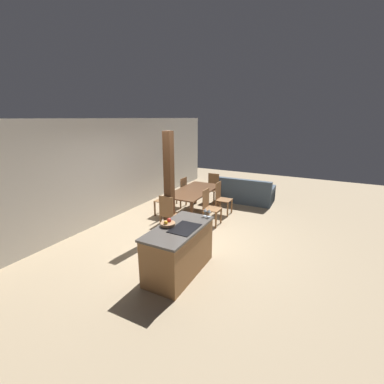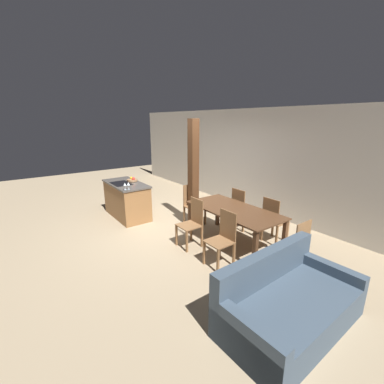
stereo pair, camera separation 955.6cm
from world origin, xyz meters
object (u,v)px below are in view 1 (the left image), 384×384
Objects in this scene: wine_glass_middle at (205,210)px; dining_chair_foot_end at (212,188)px; dining_chair_near_left at (210,207)px; dining_chair_far_right at (181,192)px; couch at (245,194)px; dining_chair_head_end at (169,213)px; timber_post at (169,184)px; dining_table at (194,193)px; dining_chair_far_left at (165,199)px; wine_glass_near at (209,211)px; kitchen_island at (179,250)px; dining_chair_near_right at (222,198)px; fruit_bowl at (168,223)px.

dining_chair_foot_end is at bearing 20.76° from wine_glass_middle.
dining_chair_near_left and dining_chair_far_right have the same top height.
couch is (0.56, -0.97, -0.22)m from dining_chair_foot_end.
timber_post is (0.04, -0.01, 0.73)m from dining_chair_head_end.
dining_chair_head_end is (0.70, 1.28, -0.53)m from wine_glass_middle.
couch is 0.75× the size of timber_post.
dining_chair_foot_end reaches higher than dining_table.
wine_glass_near is at bearing 51.93° from dining_chair_far_left.
dining_chair_near_right reaches higher than kitchen_island.
timber_post is (0.74, 1.35, 0.20)m from wine_glass_near.
dining_table is (2.74, 0.88, -0.28)m from fruit_bowl.
dining_table is 2.04× the size of dining_chair_head_end.
fruit_bowl is at bearing -175.10° from dining_chair_near_left.
timber_post reaches higher than dining_chair_foot_end.
wine_glass_near is 1.55m from timber_post.
wine_glass_near is 0.17× the size of dining_chair_near_left.
dining_chair_far_left is at bearing 122.23° from dining_table.
timber_post is (0.74, 1.27, 0.20)m from wine_glass_middle.
dining_chair_far_right is at bearing 40.29° from couch.
fruit_bowl is 0.28× the size of dining_chair_near_left.
wine_glass_near reaches higher than dining_chair_foot_end.
dining_chair_head_end is at bearing 62.86° from wine_glass_near.
timber_post is at bearing 142.18° from dining_chair_near_left.
dining_chair_head_end is at bearing 61.35° from wine_glass_middle.
timber_post reaches higher than fruit_bowl.
dining_chair_near_left is 0.52× the size of couch.
couch is 3.47m from timber_post.
wine_glass_middle is 0.17× the size of dining_chair_near_left.
kitchen_island is 1.57× the size of dining_chair_foot_end.
kitchen_island is at bearing -170.10° from dining_chair_near_left.
wine_glass_middle reaches higher than dining_chair_near_left.
fruit_bowl reaches higher than dining_chair_far_left.
kitchen_island is 4.18m from dining_chair_foot_end.
dining_chair_far_right is at bearing 57.77° from dining_table.
fruit_bowl is at bearing -176.43° from dining_chair_near_right.
dining_chair_foot_end is (3.38, 1.36, -0.53)m from wine_glass_near.
dining_chair_near_left is at bearing 4.90° from fruit_bowl.
wine_glass_near reaches higher than couch.
couch is at bearing -16.70° from timber_post.
dining_chair_far_right is at bearing 90.00° from dining_chair_near_right.
kitchen_island is at bearing -142.59° from timber_post.
fruit_bowl reaches higher than couch.
fruit_bowl reaches higher than dining_table.
wine_glass_near is 0.17× the size of dining_chair_foot_end.
dining_table is 0.83m from dining_chair_far_left.
dining_chair_near_left reaches higher than kitchen_island.
dining_chair_head_end is (-1.77, -0.69, 0.00)m from dining_chair_far_right.
kitchen_island is at bearing 90.23° from couch.
wine_glass_middle reaches higher than dining_table.
dining_chair_far_left and dining_chair_foot_end have the same top height.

